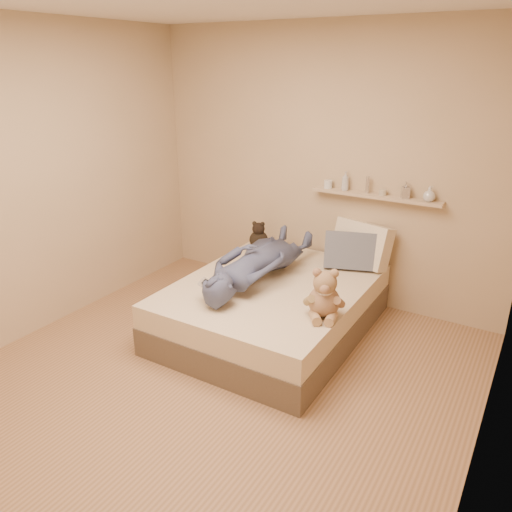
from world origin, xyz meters
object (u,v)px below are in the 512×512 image
Objects in this scene: game_console at (208,284)px; person at (257,261)px; teddy_bear at (324,297)px; wall_shelf at (375,196)px; dark_plush at (259,237)px; pillow_cream at (362,244)px; pillow_grey at (352,251)px; bed at (272,307)px.

person reaches higher than game_console.
teddy_bear is 1.33m from wall_shelf.
game_console is 0.61m from person.
person is (0.09, 0.60, 0.01)m from game_console.
pillow_cream is (1.03, 0.15, 0.07)m from dark_plush.
person is at bearing -128.44° from pillow_cream.
person is (-0.78, 0.34, 0.01)m from teddy_bear.
pillow_grey is 0.54m from wall_shelf.
teddy_bear is at bearing 16.80° from game_console.
pillow_grey is at bearing 99.50° from teddy_bear.
dark_plush is at bearing 128.90° from bed.
teddy_bear is 0.72× the size of pillow_cream.
teddy_bear is at bearing -80.50° from pillow_grey.
bed is at bearing -123.06° from pillow_grey.
pillow_grey is (-0.17, 1.02, 0.01)m from teddy_bear.
bed is at bearing -51.10° from dark_plush.
game_console is at bearing 81.10° from person.
dark_plush is 1.05m from pillow_cream.
pillow_grey reaches higher than person.
person is (-0.65, -0.82, -0.02)m from pillow_cream.
bed is at bearing -121.18° from wall_shelf.
wall_shelf is at bearing -128.67° from person.
pillow_grey is 0.34× the size of person.
game_console is 0.13× the size of person.
game_console is 0.36× the size of pillow_cream.
game_console is 0.91m from teddy_bear.
dark_plush is (-1.17, 1.00, -0.04)m from teddy_bear.
pillow_cream is at bearing 8.31° from dark_plush.
game_console is 0.39× the size of pillow_grey.
dark_plush is 0.59× the size of pillow_grey.
game_console is 1.77m from wall_shelf.
pillow_cream is (-0.13, 1.16, 0.04)m from teddy_bear.
game_console is at bearing -77.08° from dark_plush.
dark_plush is at bearing -60.30° from person.
bed is 0.91m from pillow_grey.
teddy_bear is at bearing -86.80° from wall_shelf.
bed is 0.75m from game_console.
game_console is (-0.26, -0.59, 0.39)m from bed.
wall_shelf reaches higher than bed.
pillow_grey is 0.42× the size of wall_shelf.
teddy_bear is 0.85m from person.
dark_plush is 0.24× the size of wall_shelf.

